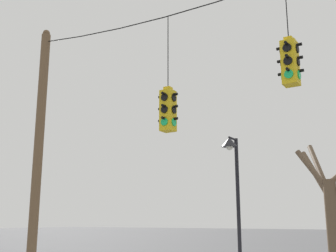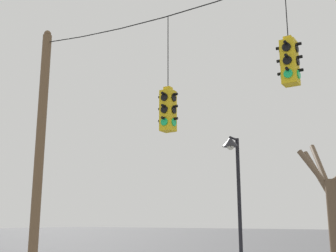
{
  "view_description": "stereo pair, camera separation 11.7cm",
  "coord_description": "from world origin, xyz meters",
  "px_view_note": "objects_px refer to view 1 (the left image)",
  "views": [
    {
      "loc": [
        4.94,
        -9.61,
        2.09
      ],
      "look_at": [
        -0.68,
        -0.5,
        4.51
      ],
      "focal_mm": 45.0,
      "sensor_mm": 36.0,
      "label": 1
    },
    {
      "loc": [
        5.04,
        -9.55,
        2.09
      ],
      "look_at": [
        -0.68,
        -0.5,
        4.51
      ],
      "focal_mm": 45.0,
      "sensor_mm": 36.0,
      "label": 2
    }
  ],
  "objects_px": {
    "traffic_light_over_intersection": "(168,110)",
    "traffic_light_near_right_pole": "(290,62)",
    "utility_pole_left": "(38,153)",
    "street_lamp": "(233,172)",
    "bare_tree": "(334,202)"
  },
  "relations": [
    {
      "from": "traffic_light_over_intersection",
      "to": "traffic_light_near_right_pole",
      "type": "distance_m",
      "value": 3.33
    },
    {
      "from": "utility_pole_left",
      "to": "traffic_light_over_intersection",
      "type": "xyz_separation_m",
      "value": [
        4.87,
        0.0,
        0.74
      ]
    },
    {
      "from": "utility_pole_left",
      "to": "traffic_light_near_right_pole",
      "type": "height_order",
      "value": "utility_pole_left"
    },
    {
      "from": "street_lamp",
      "to": "bare_tree",
      "type": "height_order",
      "value": "bare_tree"
    },
    {
      "from": "traffic_light_over_intersection",
      "to": "utility_pole_left",
      "type": "bearing_deg",
      "value": -180.0
    },
    {
      "from": "bare_tree",
      "to": "traffic_light_over_intersection",
      "type": "bearing_deg",
      "value": -108.8
    },
    {
      "from": "street_lamp",
      "to": "bare_tree",
      "type": "xyz_separation_m",
      "value": [
        2.2,
        4.15,
        -0.82
      ]
    },
    {
      "from": "traffic_light_near_right_pole",
      "to": "bare_tree",
      "type": "bearing_deg",
      "value": 95.3
    },
    {
      "from": "utility_pole_left",
      "to": "traffic_light_near_right_pole",
      "type": "bearing_deg",
      "value": 0.0
    },
    {
      "from": "utility_pole_left",
      "to": "traffic_light_near_right_pole",
      "type": "relative_size",
      "value": 3.19
    },
    {
      "from": "traffic_light_over_intersection",
      "to": "bare_tree",
      "type": "height_order",
      "value": "traffic_light_over_intersection"
    },
    {
      "from": "utility_pole_left",
      "to": "traffic_light_over_intersection",
      "type": "height_order",
      "value": "utility_pole_left"
    },
    {
      "from": "traffic_light_near_right_pole",
      "to": "traffic_light_over_intersection",
      "type": "bearing_deg",
      "value": -180.0
    },
    {
      "from": "utility_pole_left",
      "to": "traffic_light_over_intersection",
      "type": "relative_size",
      "value": 2.58
    },
    {
      "from": "traffic_light_over_intersection",
      "to": "street_lamp",
      "type": "height_order",
      "value": "traffic_light_over_intersection"
    }
  ]
}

